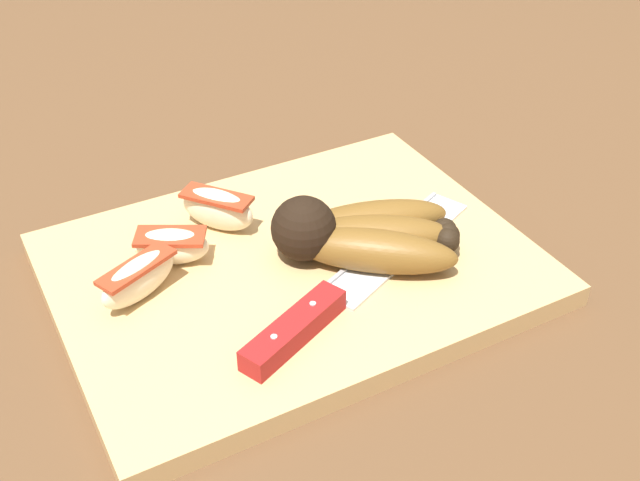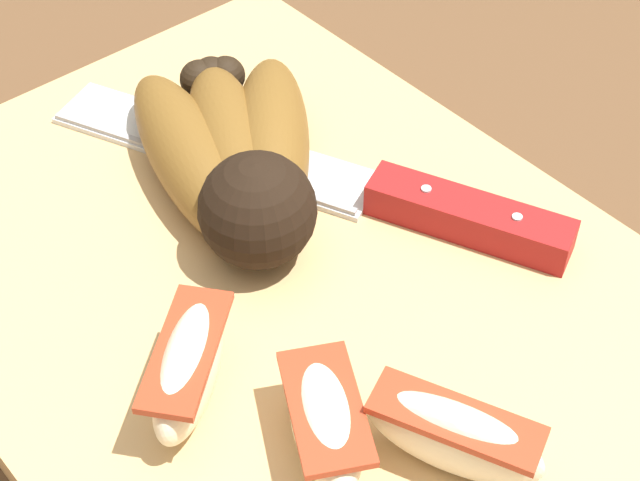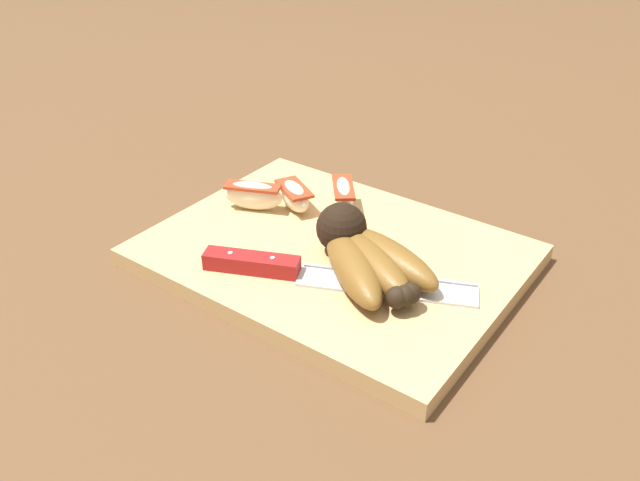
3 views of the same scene
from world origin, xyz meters
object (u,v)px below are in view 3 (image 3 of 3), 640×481
(apple_wedge_near, at_px, (253,195))
(apple_wedge_far, at_px, (294,195))
(banana_bunch, at_px, (366,255))
(chefs_knife, at_px, (298,270))
(apple_wedge_middle, at_px, (343,196))

(apple_wedge_near, xyz_separation_m, apple_wedge_far, (0.04, 0.03, -0.00))
(banana_bunch, relative_size, apple_wedge_near, 2.17)
(chefs_knife, relative_size, apple_wedge_near, 3.63)
(banana_bunch, bearing_deg, apple_wedge_middle, 134.59)
(banana_bunch, xyz_separation_m, chefs_knife, (-0.05, -0.05, -0.01))
(chefs_knife, xyz_separation_m, apple_wedge_middle, (-0.04, 0.14, 0.01))
(apple_wedge_middle, bearing_deg, apple_wedge_near, -147.27)
(apple_wedge_middle, xyz_separation_m, apple_wedge_far, (-0.05, -0.03, -0.00))
(apple_wedge_near, relative_size, apple_wedge_far, 1.10)
(banana_bunch, distance_m, chefs_knife, 0.07)
(banana_bunch, bearing_deg, chefs_knife, -137.95)
(banana_bunch, distance_m, apple_wedge_middle, 0.13)
(chefs_knife, xyz_separation_m, apple_wedge_far, (-0.09, 0.11, 0.01))
(chefs_knife, relative_size, apple_wedge_far, 3.99)
(banana_bunch, relative_size, apple_wedge_middle, 2.39)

